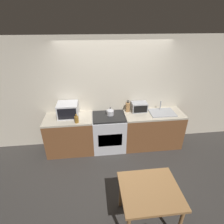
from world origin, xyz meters
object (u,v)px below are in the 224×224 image
stove_range (109,132)px  kettle (110,112)px  toaster_oven (139,107)px  dining_table (149,194)px  bottle (77,119)px  microwave (68,110)px

stove_range → kettle: 0.54m
stove_range → toaster_oven: toaster_oven is taller
toaster_oven → dining_table: toaster_oven is taller
toaster_oven → dining_table: (-0.35, -2.06, -0.37)m
kettle → bottle: 0.80m
stove_range → bottle: 0.91m
bottle → kettle: bearing=19.3°
microwave → stove_range: bearing=-5.5°
kettle → bottle: bottle is taller
bottle → toaster_oven: (1.46, 0.37, 0.03)m
microwave → bottle: size_ratio=2.25×
kettle → toaster_oven: size_ratio=0.52×
toaster_oven → microwave: bearing=-177.6°
stove_range → kettle: bearing=53.0°
microwave → toaster_oven: 1.67m
microwave → toaster_oven: microwave is taller
kettle → toaster_oven: toaster_oven is taller
dining_table → microwave: bearing=123.4°
stove_range → microwave: 1.10m
kettle → microwave: microwave is taller
microwave → dining_table: (1.31, -1.99, -0.42)m
kettle → toaster_oven: bearing=8.4°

